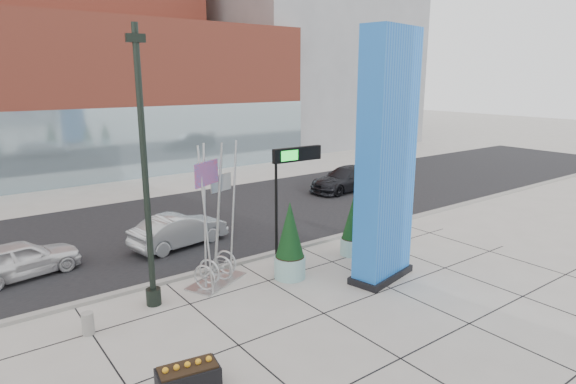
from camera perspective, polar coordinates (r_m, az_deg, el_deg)
ground at (r=15.25m, az=-1.20°, el=-13.83°), size 160.00×160.00×0.00m
street_asphalt at (r=23.54m, az=-15.48°, el=-4.30°), size 80.00×12.00×0.02m
curb_edge at (r=18.34m, az=-8.54°, el=-8.91°), size 80.00×0.30×0.12m
tower_podium at (r=39.11m, az=-23.87°, el=10.15°), size 34.00×10.00×11.00m
tower_glass_front at (r=34.71m, az=-21.59°, el=5.08°), size 34.00×0.60×5.00m
building_grey_parking at (r=54.80m, az=1.66°, el=15.55°), size 20.00×18.00×18.00m
blue_pylon at (r=16.64m, az=11.57°, el=3.35°), size 2.76×1.65×8.59m
lamp_post at (r=15.00m, az=-16.40°, el=-0.68°), size 0.56×0.47×8.48m
public_art_sculpture at (r=16.85m, az=-8.59°, el=-6.48°), size 2.42×1.88×4.91m
concrete_bollard at (r=14.93m, az=-22.62°, el=-14.19°), size 0.33×0.33×0.64m
overhead_street_sign at (r=17.81m, az=0.58°, el=3.28°), size 2.11×0.25×4.48m
round_planter_east at (r=20.75m, az=11.07°, el=-3.08°), size 0.99×0.99×2.48m
round_planter_mid at (r=19.45m, az=7.69°, el=-4.17°), size 0.96×0.96×2.41m
round_planter_west at (r=17.04m, az=0.22°, el=-5.96°), size 1.12×1.12×2.81m
box_planter_north at (r=11.90m, az=-11.74°, el=-20.77°), size 1.49×0.92×0.76m
car_white_west at (r=19.71m, az=-29.11°, el=-7.01°), size 4.18×2.26×1.35m
car_silver_mid at (r=20.86m, az=-12.75°, el=-4.47°), size 4.38×2.19×1.38m
car_dark_east at (r=30.47m, az=6.94°, el=1.54°), size 5.27×2.36×1.50m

